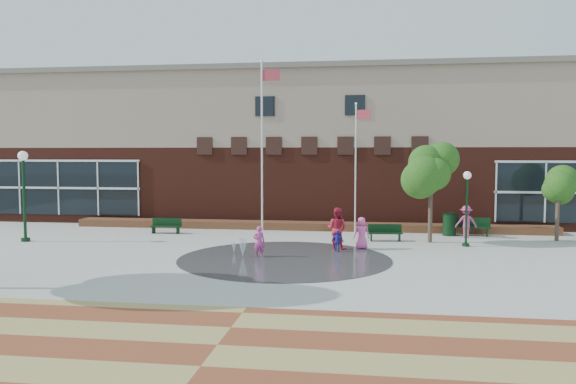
# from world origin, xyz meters

# --- Properties ---
(ground) EXTENTS (120.00, 120.00, 0.00)m
(ground) POSITION_xyz_m (0.00, 0.00, 0.00)
(ground) COLOR #666056
(ground) RESTS_ON ground
(plaza_concrete) EXTENTS (46.00, 18.00, 0.01)m
(plaza_concrete) POSITION_xyz_m (0.00, 4.00, 0.00)
(plaza_concrete) COLOR #A8A8A0
(plaza_concrete) RESTS_ON ground
(paver_band) EXTENTS (46.00, 6.00, 0.01)m
(paver_band) POSITION_xyz_m (0.00, -7.00, 0.00)
(paver_band) COLOR brown
(paver_band) RESTS_ON ground
(splash_pad) EXTENTS (8.40, 8.40, 0.01)m
(splash_pad) POSITION_xyz_m (0.00, 3.00, 0.00)
(splash_pad) COLOR #383A3D
(splash_pad) RESTS_ON ground
(library_building) EXTENTS (44.40, 10.40, 9.20)m
(library_building) POSITION_xyz_m (0.00, 17.48, 4.64)
(library_building) COLOR #552218
(library_building) RESTS_ON ground
(flower_bed) EXTENTS (26.00, 1.20, 0.40)m
(flower_bed) POSITION_xyz_m (0.00, 11.60, 0.00)
(flower_bed) COLOR maroon
(flower_bed) RESTS_ON ground
(flagpole_left) EXTENTS (1.06, 0.21, 9.04)m
(flagpole_left) POSITION_xyz_m (-2.27, 10.54, 5.03)
(flagpole_left) COLOR white
(flagpole_left) RESTS_ON ground
(flagpole_right) EXTENTS (0.79, 0.35, 6.75)m
(flagpole_right) POSITION_xyz_m (2.64, 10.21, 3.77)
(flagpole_right) COLOR white
(flagpole_right) RESTS_ON ground
(lamp_left) EXTENTS (0.45, 0.45, 4.28)m
(lamp_left) POSITION_xyz_m (-12.77, 5.66, 2.66)
(lamp_left) COLOR black
(lamp_left) RESTS_ON ground
(lamp_right) EXTENTS (0.36, 0.36, 3.38)m
(lamp_right) POSITION_xyz_m (7.60, 7.15, 2.10)
(lamp_right) COLOR black
(lamp_right) RESTS_ON ground
(bench_left) EXTENTS (1.58, 0.45, 0.79)m
(bench_left) POSITION_xyz_m (-7.14, 9.12, 0.26)
(bench_left) COLOR black
(bench_left) RESTS_ON ground
(bench_mid) EXTENTS (1.64, 0.62, 0.80)m
(bench_mid) POSITION_xyz_m (4.07, 8.14, 0.26)
(bench_mid) COLOR black
(bench_mid) RESTS_ON ground
(bench_right) EXTENTS (1.90, 0.76, 0.93)m
(bench_right) POSITION_xyz_m (8.43, 10.49, 0.30)
(bench_right) COLOR black
(bench_right) RESTS_ON ground
(trash_can) EXTENTS (0.71, 0.71, 1.16)m
(trash_can) POSITION_xyz_m (7.34, 10.41, 0.59)
(trash_can) COLOR black
(trash_can) RESTS_ON ground
(tree_mid) EXTENTS (2.78, 2.78, 4.68)m
(tree_mid) POSITION_xyz_m (6.13, 8.05, 3.41)
(tree_mid) COLOR #3F2D24
(tree_mid) RESTS_ON ground
(tree_small_right) EXTENTS (2.07, 2.07, 3.54)m
(tree_small_right) POSITION_xyz_m (12.14, 9.30, 2.58)
(tree_small_right) COLOR #3F2D24
(tree_small_right) RESTS_ON ground
(water_jet_a) EXTENTS (0.38, 0.38, 0.74)m
(water_jet_a) POSITION_xyz_m (-1.70, 3.11, 0.00)
(water_jet_a) COLOR white
(water_jet_a) RESTS_ON ground
(water_jet_b) EXTENTS (0.20, 0.20, 0.44)m
(water_jet_b) POSITION_xyz_m (-2.26, 3.94, 0.00)
(water_jet_b) COLOR white
(water_jet_b) RESTS_ON ground
(child_splash) EXTENTS (0.53, 0.43, 1.27)m
(child_splash) POSITION_xyz_m (-1.07, 3.26, 0.64)
(child_splash) COLOR #D33E9B
(child_splash) RESTS_ON ground
(adult_red) EXTENTS (1.08, 0.96, 1.84)m
(adult_red) POSITION_xyz_m (1.93, 5.55, 0.92)
(adult_red) COLOR #BA2136
(adult_red) RESTS_ON ground
(adult_pink) EXTENTS (0.75, 0.54, 1.41)m
(adult_pink) POSITION_xyz_m (2.98, 5.80, 0.71)
(adult_pink) COLOR #F056AB
(adult_pink) RESTS_ON ground
(child_blue) EXTENTS (0.59, 0.35, 0.94)m
(child_blue) POSITION_xyz_m (1.99, 4.83, 0.47)
(child_blue) COLOR #2D2BBD
(child_blue) RESTS_ON ground
(person_bench) EXTENTS (1.05, 0.61, 1.61)m
(person_bench) POSITION_xyz_m (8.04, 9.74, 0.81)
(person_bench) COLOR #C03A7C
(person_bench) RESTS_ON ground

